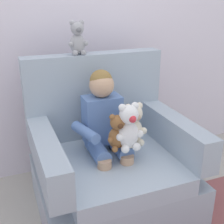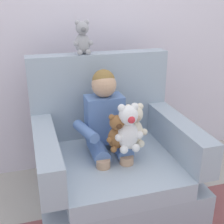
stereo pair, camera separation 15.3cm
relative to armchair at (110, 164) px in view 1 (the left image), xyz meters
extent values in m
plane|color=#ADA89E|center=(0.00, -0.06, -0.33)|extent=(8.00, 8.00, 0.00)
cube|color=silver|center=(0.00, 0.69, 0.97)|extent=(6.00, 0.10, 2.60)
cube|color=#9EADBC|center=(0.00, -0.06, -0.18)|extent=(1.05, 0.92, 0.31)
cube|color=#A6B6C6|center=(0.00, -0.13, 0.03)|extent=(0.77, 0.78, 0.12)
cube|color=#9EADBC|center=(0.00, 0.34, 0.42)|extent=(1.05, 0.14, 0.65)
cube|color=#9EADBC|center=(-0.46, -0.13, 0.21)|extent=(0.14, 0.78, 0.24)
cube|color=#9EADBC|center=(0.46, -0.13, 0.21)|extent=(0.14, 0.78, 0.24)
cube|color=#597AB7|center=(-0.03, 0.09, 0.32)|extent=(0.26, 0.16, 0.34)
sphere|color=tan|center=(-0.03, 0.09, 0.57)|extent=(0.17, 0.17, 0.17)
sphere|color=olive|center=(-0.03, 0.10, 0.60)|extent=(0.16, 0.16, 0.16)
cylinder|color=#597AB7|center=(-0.11, -0.04, 0.15)|extent=(0.11, 0.26, 0.11)
cylinder|color=tan|center=(-0.11, -0.17, 0.00)|extent=(0.09, 0.09, 0.30)
cylinder|color=#597AB7|center=(0.05, -0.04, 0.15)|extent=(0.11, 0.26, 0.11)
cylinder|color=tan|center=(0.05, -0.17, 0.00)|extent=(0.09, 0.09, 0.30)
cylinder|color=#597AB7|center=(-0.19, -0.03, 0.30)|extent=(0.13, 0.27, 0.07)
cylinder|color=#597AB7|center=(0.13, -0.03, 0.30)|extent=(0.13, 0.27, 0.07)
ellipsoid|color=brown|center=(-0.01, -0.15, 0.28)|extent=(0.11, 0.10, 0.15)
sphere|color=brown|center=(-0.01, -0.16, 0.39)|extent=(0.10, 0.10, 0.10)
sphere|color=#4C2D19|center=(-0.01, -0.20, 0.38)|extent=(0.04, 0.04, 0.04)
sphere|color=brown|center=(-0.04, -0.15, 0.43)|extent=(0.04, 0.04, 0.04)
sphere|color=brown|center=(-0.06, -0.18, 0.29)|extent=(0.04, 0.04, 0.04)
sphere|color=brown|center=(-0.04, -0.19, 0.22)|extent=(0.04, 0.04, 0.04)
sphere|color=brown|center=(0.02, -0.15, 0.43)|extent=(0.04, 0.04, 0.04)
sphere|color=brown|center=(0.04, -0.18, 0.29)|extent=(0.04, 0.04, 0.04)
sphere|color=brown|center=(0.02, -0.19, 0.22)|extent=(0.04, 0.04, 0.04)
ellipsoid|color=silver|center=(0.11, -0.12, 0.29)|extent=(0.13, 0.11, 0.18)
sphere|color=silver|center=(0.11, -0.14, 0.43)|extent=(0.11, 0.11, 0.11)
sphere|color=tan|center=(0.11, -0.19, 0.42)|extent=(0.04, 0.04, 0.04)
sphere|color=silver|center=(0.07, -0.13, 0.47)|extent=(0.05, 0.05, 0.05)
sphere|color=silver|center=(0.05, -0.16, 0.30)|extent=(0.05, 0.05, 0.05)
sphere|color=silver|center=(0.07, -0.18, 0.23)|extent=(0.05, 0.05, 0.05)
sphere|color=silver|center=(0.15, -0.13, 0.47)|extent=(0.05, 0.05, 0.05)
sphere|color=silver|center=(0.18, -0.16, 0.30)|extent=(0.05, 0.05, 0.05)
sphere|color=silver|center=(0.15, -0.18, 0.23)|extent=(0.05, 0.05, 0.05)
ellipsoid|color=white|center=(0.06, -0.17, 0.30)|extent=(0.14, 0.12, 0.19)
sphere|color=white|center=(0.06, -0.18, 0.44)|extent=(0.12, 0.12, 0.12)
sphere|color=#DB333D|center=(0.06, -0.24, 0.43)|extent=(0.05, 0.05, 0.05)
sphere|color=white|center=(0.01, -0.17, 0.49)|extent=(0.05, 0.05, 0.05)
sphere|color=white|center=(-0.01, -0.20, 0.31)|extent=(0.05, 0.05, 0.05)
sphere|color=white|center=(0.02, -0.22, 0.23)|extent=(0.05, 0.05, 0.05)
sphere|color=white|center=(0.10, -0.17, 0.49)|extent=(0.05, 0.05, 0.05)
sphere|color=white|center=(0.12, -0.20, 0.31)|extent=(0.05, 0.05, 0.05)
sphere|color=white|center=(0.10, -0.22, 0.23)|extent=(0.05, 0.05, 0.05)
ellipsoid|color=#9E9EA3|center=(-0.12, 0.34, 0.81)|extent=(0.11, 0.09, 0.14)
sphere|color=#9E9EA3|center=(-0.12, 0.33, 0.92)|extent=(0.09, 0.09, 0.09)
sphere|color=slate|center=(-0.12, 0.28, 0.92)|extent=(0.04, 0.04, 0.04)
sphere|color=#9E9EA3|center=(-0.15, 0.33, 0.96)|extent=(0.04, 0.04, 0.04)
sphere|color=#9E9EA3|center=(-0.17, 0.31, 0.82)|extent=(0.04, 0.04, 0.04)
sphere|color=#9E9EA3|center=(-0.15, 0.29, 0.76)|extent=(0.04, 0.04, 0.04)
sphere|color=#9E9EA3|center=(-0.08, 0.33, 0.96)|extent=(0.04, 0.04, 0.04)
sphere|color=#9E9EA3|center=(-0.06, 0.31, 0.82)|extent=(0.04, 0.04, 0.04)
sphere|color=#9E9EA3|center=(-0.09, 0.29, 0.76)|extent=(0.04, 0.04, 0.04)
camera|label=1|loc=(-0.67, -1.73, 1.13)|focal=47.46mm
camera|label=2|loc=(-0.53, -1.78, 1.13)|focal=47.46mm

